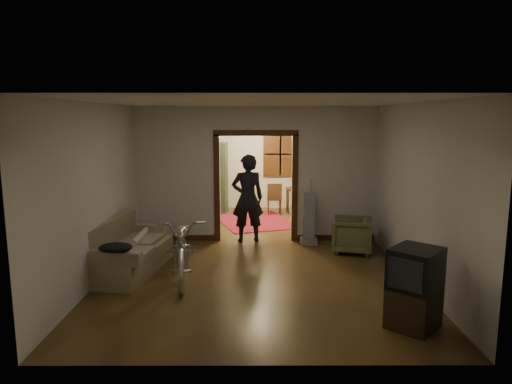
{
  "coord_description": "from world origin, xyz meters",
  "views": [
    {
      "loc": [
        -0.02,
        -8.67,
        2.57
      ],
      "look_at": [
        0.0,
        -0.3,
        1.2
      ],
      "focal_mm": 32.0,
      "sensor_mm": 36.0,
      "label": 1
    }
  ],
  "objects_px": {
    "desk": "(302,200)",
    "sofa": "(130,246)",
    "armchair": "(352,235)",
    "locker": "(209,178)",
    "person": "(248,198)",
    "bicycle": "(182,246)"
  },
  "relations": [
    {
      "from": "armchair",
      "to": "sofa",
      "type": "bearing_deg",
      "value": -60.22
    },
    {
      "from": "sofa",
      "to": "bicycle",
      "type": "height_order",
      "value": "bicycle"
    },
    {
      "from": "sofa",
      "to": "locker",
      "type": "xyz_separation_m",
      "value": [
        0.85,
        4.93,
        0.51
      ]
    },
    {
      "from": "desk",
      "to": "armchair",
      "type": "bearing_deg",
      "value": -91.55
    },
    {
      "from": "person",
      "to": "desk",
      "type": "bearing_deg",
      "value": -127.1
    },
    {
      "from": "armchair",
      "to": "person",
      "type": "xyz_separation_m",
      "value": [
        -2.02,
        0.79,
        0.58
      ]
    },
    {
      "from": "bicycle",
      "to": "desk",
      "type": "relative_size",
      "value": 2.28
    },
    {
      "from": "bicycle",
      "to": "locker",
      "type": "bearing_deg",
      "value": 81.69
    },
    {
      "from": "sofa",
      "to": "desk",
      "type": "xyz_separation_m",
      "value": [
        3.39,
        4.87,
        -0.11
      ]
    },
    {
      "from": "armchair",
      "to": "person",
      "type": "distance_m",
      "value": 2.24
    },
    {
      "from": "desk",
      "to": "bicycle",
      "type": "bearing_deg",
      "value": -125.58
    },
    {
      "from": "armchair",
      "to": "locker",
      "type": "height_order",
      "value": "locker"
    },
    {
      "from": "bicycle",
      "to": "person",
      "type": "relative_size",
      "value": 1.1
    },
    {
      "from": "bicycle",
      "to": "sofa",
      "type": "bearing_deg",
      "value": 151.34
    },
    {
      "from": "person",
      "to": "armchair",
      "type": "bearing_deg",
      "value": 147.46
    },
    {
      "from": "bicycle",
      "to": "armchair",
      "type": "bearing_deg",
      "value": 16.17
    },
    {
      "from": "person",
      "to": "bicycle",
      "type": "bearing_deg",
      "value": 54.4
    },
    {
      "from": "desk",
      "to": "sofa",
      "type": "bearing_deg",
      "value": -135.11
    },
    {
      "from": "locker",
      "to": "person",
      "type": "bearing_deg",
      "value": -62.55
    },
    {
      "from": "desk",
      "to": "locker",
      "type": "bearing_deg",
      "value": 168.37
    },
    {
      "from": "armchair",
      "to": "locker",
      "type": "xyz_separation_m",
      "value": [
        -3.12,
        3.82,
        0.62
      ]
    },
    {
      "from": "bicycle",
      "to": "desk",
      "type": "xyz_separation_m",
      "value": [
        2.46,
        5.2,
        -0.2
      ]
    }
  ]
}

